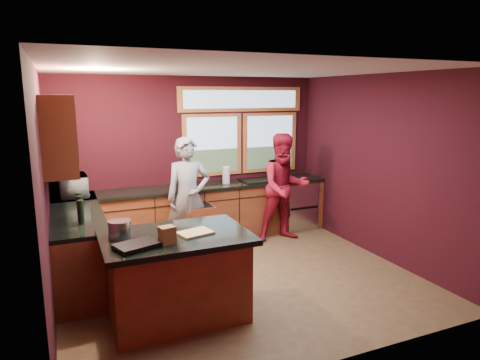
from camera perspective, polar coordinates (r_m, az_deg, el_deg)
floor at (r=5.83m, az=-0.09°, el=-12.98°), size 4.50×4.50×0.00m
room_shell at (r=5.45m, az=-7.24°, el=4.89°), size 4.52×4.02×2.71m
back_counter at (r=7.24m, az=-3.94°, el=-4.21°), size 4.50×0.64×0.93m
left_counter at (r=6.06m, az=-20.86°, el=-8.07°), size 0.64×2.30×0.93m
island at (r=4.78m, az=-8.40°, el=-12.51°), size 1.55×1.05×0.95m
person_grey at (r=6.39m, az=-6.90°, el=-2.35°), size 0.68×0.47×1.80m
person_red at (r=7.09m, az=5.95°, el=-1.00°), size 0.92×0.75×1.79m
microwave at (r=6.72m, az=-21.33°, el=-0.73°), size 0.43×0.60×0.31m
potted_plant at (r=7.67m, az=5.29°, el=1.63°), size 0.33×0.29×0.37m
paper_towel at (r=7.20m, az=-1.87°, el=0.68°), size 0.12×0.12×0.28m
cutting_board at (r=4.62m, az=-6.00°, el=-7.00°), size 0.40×0.33×0.02m
stock_pot at (r=4.63m, az=-15.71°, el=-6.28°), size 0.24×0.24×0.18m
paper_bag at (r=4.32m, az=-9.68°, el=-7.28°), size 0.17×0.15×0.18m
black_tray at (r=4.29m, az=-13.59°, el=-8.51°), size 0.47×0.39×0.05m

